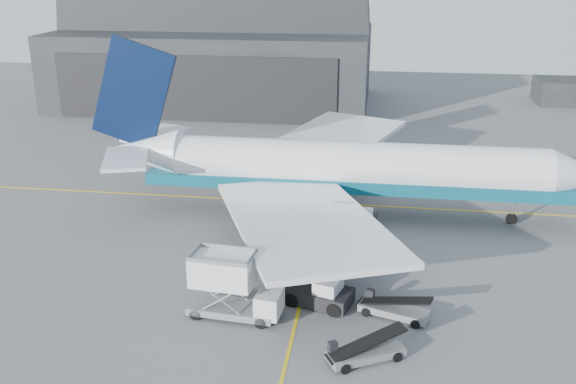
# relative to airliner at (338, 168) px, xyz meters

# --- Properties ---
(ground) EXTENTS (200.00, 200.00, 0.00)m
(ground) POSITION_rel_airliner_xyz_m (-1.36, -17.36, -4.64)
(ground) COLOR #565659
(ground) RESTS_ON ground
(taxi_lines) EXTENTS (80.00, 42.12, 0.02)m
(taxi_lines) POSITION_rel_airliner_xyz_m (-1.36, -4.70, -4.63)
(taxi_lines) COLOR gold
(taxi_lines) RESTS_ON ground
(hangar) EXTENTS (50.00, 28.30, 28.00)m
(hangar) POSITION_rel_airliner_xyz_m (-23.36, 47.58, 4.90)
(hangar) COLOR black
(hangar) RESTS_ON ground
(airliner) EXTENTS (47.27, 45.83, 16.59)m
(airliner) POSITION_rel_airliner_xyz_m (0.00, 0.00, 0.00)
(airliner) COLOR white
(airliner) RESTS_ON ground
(catering_truck) EXTENTS (6.59, 2.99, 4.39)m
(catering_truck) POSITION_rel_airliner_xyz_m (-5.79, -19.44, -2.42)
(catering_truck) COLOR slate
(catering_truck) RESTS_ON ground
(pushback_tug) EXTENTS (5.12, 3.79, 2.12)m
(pushback_tug) POSITION_rel_airliner_xyz_m (0.05, -16.98, -3.84)
(pushback_tug) COLOR black
(pushback_tug) RESTS_ON ground
(belt_loader_a) EXTENTS (4.96, 3.68, 1.93)m
(belt_loader_a) POSITION_rel_airliner_xyz_m (3.34, -23.37, -4.05)
(belt_loader_a) COLOR slate
(belt_loader_a) RESTS_ON ground
(belt_loader_b) EXTENTS (5.11, 3.00, 1.92)m
(belt_loader_b) POSITION_rel_airliner_xyz_m (5.11, -18.00, -4.05)
(belt_loader_b) COLOR slate
(belt_loader_b) RESTS_ON ground
(traffic_cone) EXTENTS (0.38, 0.38, 0.55)m
(traffic_cone) POSITION_rel_airliner_xyz_m (4.32, -9.74, -4.38)
(traffic_cone) COLOR #E85607
(traffic_cone) RESTS_ON ground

